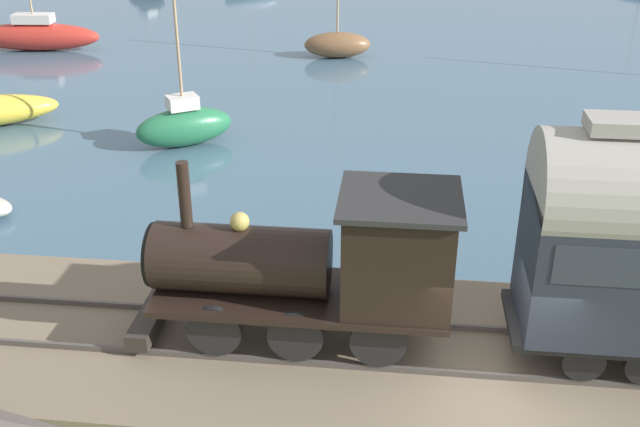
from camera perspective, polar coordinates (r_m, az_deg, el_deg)
name	(u,v)px	position (r m, az deg, el deg)	size (l,w,h in m)	color
ground_plane	(492,412)	(14.36, 12.94, -14.49)	(200.00, 200.00, 0.00)	#516B38
rail_embankment	(488,365)	(15.01, 12.67, -11.17)	(5.39, 56.00, 0.64)	#756651
steam_locomotive	(322,260)	(13.79, 0.16, -3.60)	(2.10, 6.10, 3.56)	black
sailboat_red	(36,35)	(41.19, -20.83, 12.57)	(2.08, 6.53, 6.71)	#B72D23
sailboat_green	(184,125)	(25.99, -10.30, 6.68)	(2.81, 3.46, 7.14)	#236B42
sailboat_brown	(337,44)	(37.25, 1.33, 12.76)	(1.85, 3.38, 5.67)	brown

